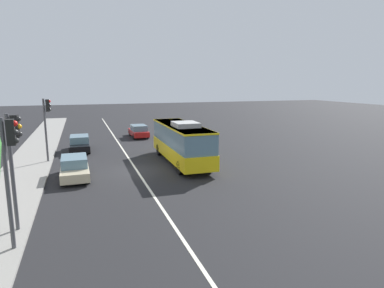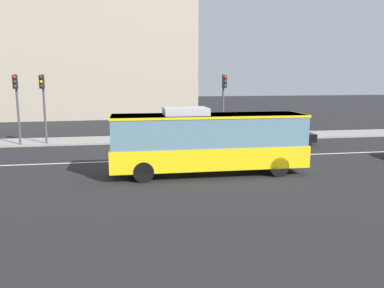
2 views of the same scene
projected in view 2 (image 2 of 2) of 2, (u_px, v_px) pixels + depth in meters
The scene contains 10 objects.
ground_plane at pixel (173, 159), 23.65m from camera, with size 160.00×160.00×0.00m, color black.
sidewalk_kerb at pixel (161, 139), 31.26m from camera, with size 80.00×3.46×0.14m, color gray.
lane_centre_line at pixel (173, 159), 23.64m from camera, with size 76.00×0.16×0.01m, color silver.
transit_bus at pixel (208, 139), 19.81m from camera, with size 10.02×2.60×3.46m.
sedan_black at pixel (285, 135), 28.88m from camera, with size 4.51×1.84×1.46m.
sedan_beige at pixel (158, 137), 27.63m from camera, with size 4.53×1.89×1.46m.
traffic_light_near_corner at pixel (224, 96), 29.96m from camera, with size 0.34×0.62×5.20m.
traffic_light_mid_block at pixel (43, 97), 27.85m from camera, with size 0.34×0.62×5.20m.
traffic_light_far_corner at pixel (17, 97), 27.42m from camera, with size 0.34×0.62×5.20m.
office_block_background at pixel (91, 24), 51.06m from camera, with size 26.19×16.91×23.80m.
Camera 2 is at (-2.88, -22.99, 4.93)m, focal length 36.14 mm.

